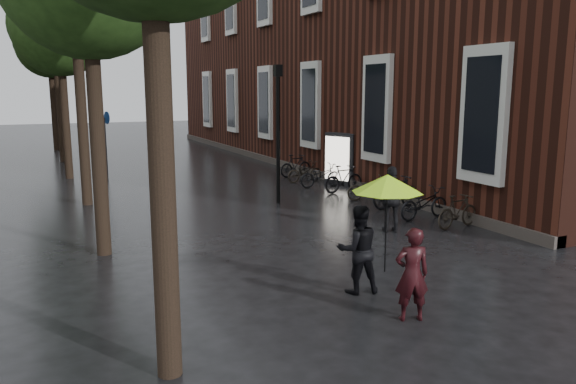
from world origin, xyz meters
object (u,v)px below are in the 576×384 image
person_black (358,249)px  lamp_post (278,120)px  pedestrian_walking (392,199)px  parked_bicycles (357,184)px  ad_lightbox (340,159)px  person_burgundy (412,274)px

person_black → lamp_post: (1.98, 8.09, 1.87)m
pedestrian_walking → lamp_post: (-1.16, 4.67, 1.82)m
parked_bicycles → ad_lightbox: ad_lightbox is taller
parked_bicycles → person_black: bearing=-121.5°
person_burgundy → person_black: (-0.12, 1.43, 0.05)m
person_black → ad_lightbox: 11.55m
pedestrian_walking → ad_lightbox: 7.14m
parked_bicycles → ad_lightbox: (0.64, 2.25, 0.55)m
lamp_post → person_black: bearing=-103.8°
pedestrian_walking → parked_bicycles: bearing=-86.5°
person_black → pedestrian_walking: (3.14, 3.41, 0.05)m
pedestrian_walking → lamp_post: lamp_post is taller
ad_lightbox → parked_bicycles: bearing=-128.3°
person_black → parked_bicycles: size_ratio=0.15×
person_black → parked_bicycles: person_black is taller
parked_bicycles → lamp_post: bearing=176.5°
lamp_post → person_burgundy: bearing=-101.1°
lamp_post → ad_lightbox: bearing=30.6°
person_black → lamp_post: size_ratio=0.37×
person_burgundy → ad_lightbox: (5.37, 11.59, 0.25)m
person_burgundy → lamp_post: (1.86, 9.52, 1.92)m
pedestrian_walking → parked_bicycles: size_ratio=0.16×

